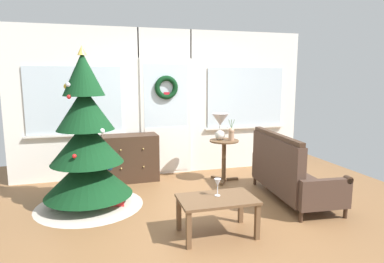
% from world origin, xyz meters
% --- Properties ---
extents(ground_plane, '(6.76, 6.76, 0.00)m').
position_xyz_m(ground_plane, '(0.00, 0.00, 0.00)').
color(ground_plane, brown).
extents(back_wall_with_door, '(5.20, 0.19, 2.55)m').
position_xyz_m(back_wall_with_door, '(0.00, 2.08, 1.28)').
color(back_wall_with_door, white).
rests_on(back_wall_with_door, ground).
extents(christmas_tree, '(1.43, 1.43, 2.12)m').
position_xyz_m(christmas_tree, '(-1.32, 0.81, 0.76)').
color(christmas_tree, '#4C331E').
rests_on(christmas_tree, ground).
extents(dresser_cabinet, '(0.91, 0.46, 0.78)m').
position_xyz_m(dresser_cabinet, '(-0.67, 1.79, 0.39)').
color(dresser_cabinet, '#3D281C').
rests_on(dresser_cabinet, ground).
extents(settee_sofa, '(0.83, 1.63, 0.96)m').
position_xyz_m(settee_sofa, '(1.38, 0.27, 0.38)').
color(settee_sofa, '#3D281C').
rests_on(settee_sofa, ground).
extents(side_table, '(0.50, 0.48, 0.70)m').
position_xyz_m(side_table, '(0.83, 1.33, 0.50)').
color(side_table, brown).
rests_on(side_table, ground).
extents(table_lamp, '(0.28, 0.28, 0.44)m').
position_xyz_m(table_lamp, '(0.77, 1.37, 0.98)').
color(table_lamp, silver).
rests_on(table_lamp, side_table).
extents(flower_vase, '(0.11, 0.10, 0.35)m').
position_xyz_m(flower_vase, '(0.93, 1.27, 0.82)').
color(flower_vase, tan).
rests_on(flower_vase, side_table).
extents(coffee_table, '(0.85, 0.53, 0.42)m').
position_xyz_m(coffee_table, '(0.05, -0.46, 0.36)').
color(coffee_table, brown).
rests_on(coffee_table, ground).
extents(wine_glass, '(0.08, 0.08, 0.20)m').
position_xyz_m(wine_glass, '(0.07, -0.40, 0.57)').
color(wine_glass, silver).
rests_on(wine_glass, coffee_table).
extents(gift_box, '(0.21, 0.19, 0.21)m').
position_xyz_m(gift_box, '(-0.99, 0.66, 0.11)').
color(gift_box, red).
rests_on(gift_box, ground).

